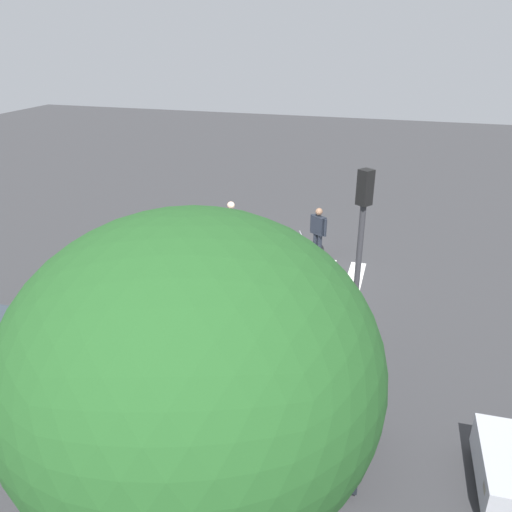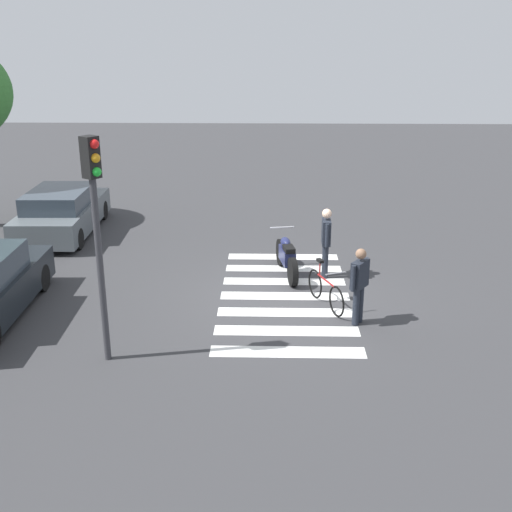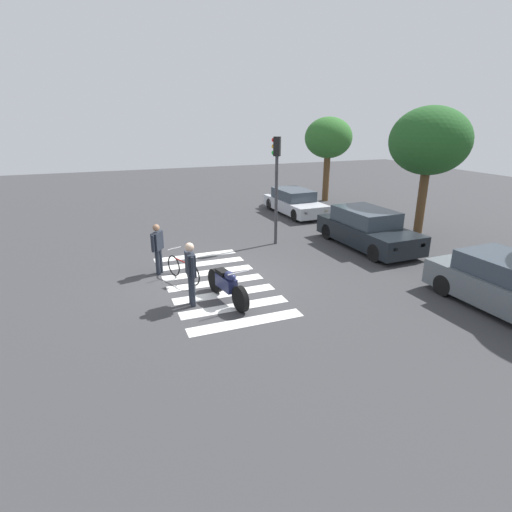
{
  "view_description": "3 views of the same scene",
  "coord_description": "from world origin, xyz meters",
  "px_view_note": "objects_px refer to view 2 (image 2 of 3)",
  "views": [
    {
      "loc": [
        -3.72,
        13.04,
        6.52
      ],
      "look_at": [
        -0.27,
        1.43,
        1.16
      ],
      "focal_mm": 35.8,
      "sensor_mm": 36.0,
      "label": 1
    },
    {
      "loc": [
        -13.25,
        0.35,
        5.66
      ],
      "look_at": [
        0.08,
        0.67,
        0.95
      ],
      "focal_mm": 43.81,
      "sensor_mm": 36.0,
      "label": 2
    },
    {
      "loc": [
        10.99,
        -3.0,
        4.76
      ],
      "look_at": [
        0.27,
        1.21,
        0.79
      ],
      "focal_mm": 28.2,
      "sensor_mm": 36.0,
      "label": 3
    }
  ],
  "objects_px": {
    "leaning_bicycle": "(325,291)",
    "car_grey_coupe": "(62,212)",
    "traffic_light_pole": "(96,215)",
    "officer_on_foot": "(326,238)",
    "officer_by_motorcycle": "(359,282)",
    "police_motorcycle": "(287,257)"
  },
  "relations": [
    {
      "from": "police_motorcycle",
      "to": "leaning_bicycle",
      "type": "xyz_separation_m",
      "value": [
        -1.9,
        -0.81,
        -0.1
      ]
    },
    {
      "from": "leaning_bicycle",
      "to": "car_grey_coupe",
      "type": "relative_size",
      "value": 0.36
    },
    {
      "from": "officer_by_motorcycle",
      "to": "traffic_light_pole",
      "type": "height_order",
      "value": "traffic_light_pole"
    },
    {
      "from": "leaning_bicycle",
      "to": "traffic_light_pole",
      "type": "xyz_separation_m",
      "value": [
        -2.5,
        4.2,
        2.4
      ]
    },
    {
      "from": "police_motorcycle",
      "to": "car_grey_coupe",
      "type": "distance_m",
      "value": 7.44
    },
    {
      "from": "traffic_light_pole",
      "to": "officer_on_foot",
      "type": "bearing_deg",
      "value": -45.3
    },
    {
      "from": "police_motorcycle",
      "to": "leaning_bicycle",
      "type": "height_order",
      "value": "police_motorcycle"
    },
    {
      "from": "traffic_light_pole",
      "to": "officer_by_motorcycle",
      "type": "bearing_deg",
      "value": -71.08
    },
    {
      "from": "officer_on_foot",
      "to": "car_grey_coupe",
      "type": "height_order",
      "value": "officer_on_foot"
    },
    {
      "from": "officer_by_motorcycle",
      "to": "car_grey_coupe",
      "type": "relative_size",
      "value": 0.36
    },
    {
      "from": "officer_on_foot",
      "to": "car_grey_coupe",
      "type": "bearing_deg",
      "value": 65.81
    },
    {
      "from": "police_motorcycle",
      "to": "officer_by_motorcycle",
      "type": "relative_size",
      "value": 1.31
    },
    {
      "from": "officer_on_foot",
      "to": "officer_by_motorcycle",
      "type": "relative_size",
      "value": 1.06
    },
    {
      "from": "police_motorcycle",
      "to": "traffic_light_pole",
      "type": "relative_size",
      "value": 0.52
    },
    {
      "from": "officer_on_foot",
      "to": "car_grey_coupe",
      "type": "xyz_separation_m",
      "value": [
        3.42,
        7.61,
        -0.34
      ]
    },
    {
      "from": "leaning_bicycle",
      "to": "officer_by_motorcycle",
      "type": "distance_m",
      "value": 1.18
    },
    {
      "from": "police_motorcycle",
      "to": "car_grey_coupe",
      "type": "bearing_deg",
      "value": 63.6
    },
    {
      "from": "officer_on_foot",
      "to": "car_grey_coupe",
      "type": "relative_size",
      "value": 0.39
    },
    {
      "from": "leaning_bicycle",
      "to": "officer_by_motorcycle",
      "type": "height_order",
      "value": "officer_by_motorcycle"
    },
    {
      "from": "officer_on_foot",
      "to": "police_motorcycle",
      "type": "bearing_deg",
      "value": 83.39
    },
    {
      "from": "police_motorcycle",
      "to": "car_grey_coupe",
      "type": "height_order",
      "value": "car_grey_coupe"
    },
    {
      "from": "officer_on_foot",
      "to": "car_grey_coupe",
      "type": "distance_m",
      "value": 8.34
    }
  ]
}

